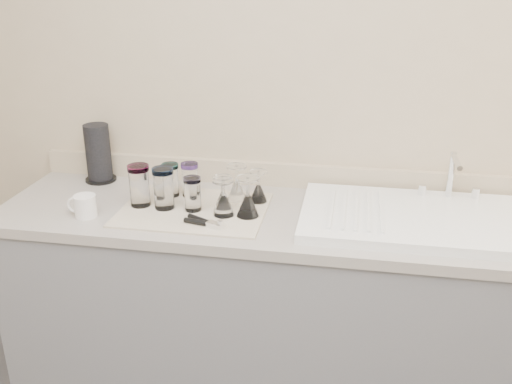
% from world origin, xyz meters
% --- Properties ---
extents(room_envelope, '(3.54, 3.50, 2.52)m').
position_xyz_m(room_envelope, '(0.00, 0.00, 1.56)').
color(room_envelope, '#4C4C51').
rests_on(room_envelope, ground).
extents(counter_unit, '(2.06, 0.62, 0.90)m').
position_xyz_m(counter_unit, '(0.00, 1.20, 0.45)').
color(counter_unit, slate).
rests_on(counter_unit, ground).
extents(sink_unit, '(0.82, 0.50, 0.22)m').
position_xyz_m(sink_unit, '(0.55, 1.20, 0.92)').
color(sink_unit, white).
rests_on(sink_unit, counter_unit).
extents(dish_towel, '(0.55, 0.42, 0.01)m').
position_xyz_m(dish_towel, '(-0.27, 1.17, 0.90)').
color(dish_towel, beige).
rests_on(dish_towel, counter_unit).
extents(tumbler_cyan, '(0.07, 0.07, 0.13)m').
position_xyz_m(tumbler_cyan, '(-0.40, 1.28, 0.98)').
color(tumbler_cyan, white).
rests_on(tumbler_cyan, dish_towel).
extents(tumbler_purple, '(0.07, 0.07, 0.14)m').
position_xyz_m(tumbler_purple, '(-0.32, 1.29, 0.98)').
color(tumbler_purple, white).
rests_on(tumbler_purple, dish_towel).
extents(tumbler_magenta, '(0.08, 0.08, 0.16)m').
position_xyz_m(tumbler_magenta, '(-0.48, 1.16, 0.99)').
color(tumbler_magenta, white).
rests_on(tumbler_magenta, dish_towel).
extents(tumbler_blue, '(0.08, 0.08, 0.16)m').
position_xyz_m(tumbler_blue, '(-0.38, 1.16, 0.99)').
color(tumbler_blue, white).
rests_on(tumbler_blue, dish_towel).
extents(tumbler_lavender, '(0.07, 0.07, 0.13)m').
position_xyz_m(tumbler_lavender, '(-0.27, 1.15, 0.97)').
color(tumbler_lavender, white).
rests_on(tumbler_lavender, dish_towel).
extents(goblet_back_left, '(0.08, 0.08, 0.14)m').
position_xyz_m(goblet_back_left, '(-0.13, 1.29, 0.96)').
color(goblet_back_left, white).
rests_on(goblet_back_left, dish_towel).
extents(goblet_back_right, '(0.07, 0.07, 0.13)m').
position_xyz_m(goblet_back_right, '(-0.04, 1.28, 0.95)').
color(goblet_back_right, white).
rests_on(goblet_back_right, dish_towel).
extents(goblet_front_left, '(0.08, 0.08, 0.14)m').
position_xyz_m(goblet_front_left, '(-0.15, 1.13, 0.95)').
color(goblet_front_left, white).
rests_on(goblet_front_left, dish_towel).
extents(goblet_front_right, '(0.08, 0.08, 0.15)m').
position_xyz_m(goblet_front_right, '(-0.06, 1.14, 0.96)').
color(goblet_front_right, white).
rests_on(goblet_front_right, dish_towel).
extents(goblet_extra, '(0.07, 0.07, 0.13)m').
position_xyz_m(goblet_extra, '(-0.16, 1.17, 0.95)').
color(goblet_extra, white).
rests_on(goblet_extra, dish_towel).
extents(can_opener, '(0.15, 0.09, 0.02)m').
position_xyz_m(can_opener, '(-0.19, 1.03, 0.92)').
color(can_opener, silver).
rests_on(can_opener, dish_towel).
extents(white_mug, '(0.11, 0.08, 0.08)m').
position_xyz_m(white_mug, '(-0.65, 1.04, 0.94)').
color(white_mug, silver).
rests_on(white_mug, counter_unit).
extents(paper_towel_roll, '(0.13, 0.13, 0.25)m').
position_xyz_m(paper_towel_roll, '(-0.76, 1.41, 1.02)').
color(paper_towel_roll, black).
rests_on(paper_towel_roll, counter_unit).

